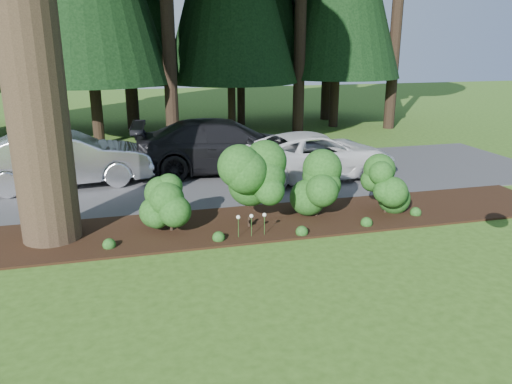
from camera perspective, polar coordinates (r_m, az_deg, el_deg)
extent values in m
plane|color=#315317|center=(9.26, 5.01, -10.48)|extent=(80.00, 80.00, 0.00)
cube|color=black|center=(12.09, -0.12, -3.54)|extent=(16.00, 2.50, 0.05)
cube|color=#38383A|center=(16.05, -3.92, 1.57)|extent=(22.00, 6.00, 0.03)
sphere|color=#194013|center=(11.52, -9.73, -1.49)|extent=(1.08, 1.08, 1.08)
cylinder|color=black|center=(11.69, -9.61, -3.86)|extent=(0.08, 0.08, 0.30)
sphere|color=#194013|center=(11.53, -0.77, 0.20)|extent=(1.35, 1.35, 1.35)
cylinder|color=black|center=(11.78, -0.76, -3.46)|extent=(0.08, 0.08, 0.30)
sphere|color=#194013|center=(12.36, 7.02, 0.70)|extent=(1.26, 1.26, 1.26)
cylinder|color=black|center=(12.57, 6.91, -2.26)|extent=(0.08, 0.08, 0.30)
sphere|color=#194013|center=(12.98, 14.74, 0.54)|extent=(1.17, 1.17, 1.17)
cylinder|color=black|center=(13.14, 14.56, -1.83)|extent=(0.08, 0.08, 0.30)
cylinder|color=#194013|center=(11.11, -2.03, -4.20)|extent=(0.01, 0.01, 0.50)
sphere|color=white|center=(11.01, -2.04, -2.89)|extent=(0.09, 0.09, 0.09)
cylinder|color=#194013|center=(11.17, -0.52, -4.06)|extent=(0.01, 0.01, 0.50)
sphere|color=white|center=(11.08, -0.52, -2.76)|extent=(0.09, 0.09, 0.09)
cylinder|color=#194013|center=(11.24, 0.97, -3.92)|extent=(0.01, 0.01, 0.50)
sphere|color=white|center=(11.15, 0.97, -2.63)|extent=(0.09, 0.09, 0.09)
cylinder|color=black|center=(22.61, -26.32, 16.01)|extent=(0.50, 0.50, 9.10)
cylinder|color=black|center=(22.77, -18.53, 18.61)|extent=(0.50, 0.50, 10.50)
cylinder|color=black|center=(21.30, -10.12, 17.00)|extent=(0.50, 0.50, 8.75)
cylinder|color=black|center=(22.78, -2.49, 20.29)|extent=(0.50, 0.50, 11.20)
cylinder|color=black|center=(24.51, 4.24, 17.98)|extent=(0.50, 0.50, 9.45)
cylinder|color=black|center=(24.08, 11.48, 19.39)|extent=(0.50, 0.50, 10.85)
cylinder|color=black|center=(26.98, 14.51, 17.78)|extent=(0.50, 0.50, 9.80)
cylinder|color=black|center=(26.76, -27.16, 18.05)|extent=(0.50, 0.50, 11.20)
cylinder|color=black|center=(25.74, -14.64, 18.62)|extent=(0.50, 0.50, 10.50)
cylinder|color=black|center=(27.51, -1.36, 20.45)|extent=(0.50, 0.50, 11.90)
cylinder|color=black|center=(28.58, 9.24, 18.36)|extent=(0.50, 0.50, 10.15)
imported|color=silver|center=(16.03, -21.14, 3.59)|extent=(5.26, 2.33, 1.68)
imported|color=silver|center=(16.03, 6.80, 4.20)|extent=(5.44, 2.92, 1.45)
imported|color=black|center=(16.66, -3.52, 5.29)|extent=(6.19, 2.94, 1.74)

